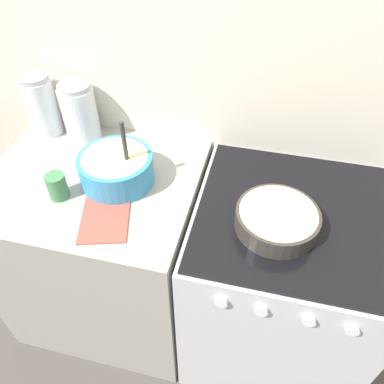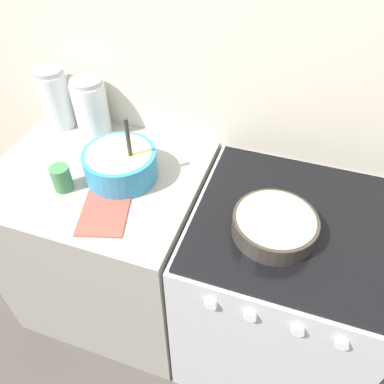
# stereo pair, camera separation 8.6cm
# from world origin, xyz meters

# --- Properties ---
(ground_plane) EXTENTS (12.00, 12.00, 0.00)m
(ground_plane) POSITION_xyz_m (0.00, 0.00, 0.00)
(ground_plane) COLOR #4C4742
(wall_back) EXTENTS (4.64, 0.05, 2.40)m
(wall_back) POSITION_xyz_m (0.00, 0.71, 1.20)
(wall_back) COLOR beige
(wall_back) RESTS_ON ground_plane
(countertop_cabinet) EXTENTS (0.82, 0.69, 0.89)m
(countertop_cabinet) POSITION_xyz_m (-0.41, 0.34, 0.44)
(countertop_cabinet) COLOR #9E998E
(countertop_cabinet) RESTS_ON ground_plane
(stove) EXTENTS (0.70, 0.70, 0.89)m
(stove) POSITION_xyz_m (0.36, 0.34, 0.44)
(stove) COLOR silver
(stove) RESTS_ON ground_plane
(mixing_bowl) EXTENTS (0.27, 0.27, 0.27)m
(mixing_bowl) POSITION_xyz_m (-0.30, 0.36, 0.95)
(mixing_bowl) COLOR #338CBF
(mixing_bowl) RESTS_ON countertop_cabinet
(baking_pan) EXTENTS (0.28, 0.28, 0.07)m
(baking_pan) POSITION_xyz_m (0.30, 0.26, 0.92)
(baking_pan) COLOR #38332D
(baking_pan) RESTS_ON stove
(storage_jar_left) EXTENTS (0.13, 0.13, 0.26)m
(storage_jar_left) POSITION_xyz_m (-0.72, 0.60, 1.00)
(storage_jar_left) COLOR silver
(storage_jar_left) RESTS_ON countertop_cabinet
(storage_jar_middle) EXTENTS (0.14, 0.14, 0.25)m
(storage_jar_middle) POSITION_xyz_m (-0.54, 0.60, 0.99)
(storage_jar_middle) COLOR silver
(storage_jar_middle) RESTS_ON countertop_cabinet
(tin_can) EXTENTS (0.07, 0.07, 0.10)m
(tin_can) POSITION_xyz_m (-0.47, 0.23, 0.94)
(tin_can) COLOR #3F7F4C
(tin_can) RESTS_ON countertop_cabinet
(recipe_page) EXTENTS (0.23, 0.30, 0.01)m
(recipe_page) POSITION_xyz_m (-0.27, 0.19, 0.89)
(recipe_page) COLOR #CC4C3F
(recipe_page) RESTS_ON countertop_cabinet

